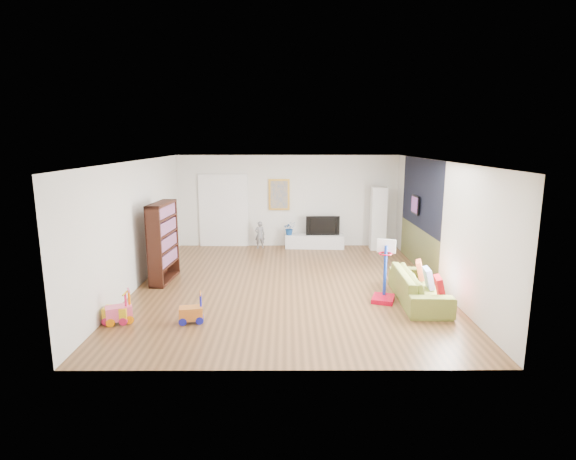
{
  "coord_description": "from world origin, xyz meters",
  "views": [
    {
      "loc": [
        -0.03,
        -9.45,
        3.13
      ],
      "look_at": [
        0.0,
        0.4,
        1.15
      ],
      "focal_mm": 28.0,
      "sensor_mm": 36.0,
      "label": 1
    }
  ],
  "objects_px": {
    "basketball_hoop": "(384,271)",
    "bookshelf": "(163,242)",
    "media_console": "(315,241)",
    "sofa": "(419,287)"
  },
  "relations": [
    {
      "from": "bookshelf",
      "to": "basketball_hoop",
      "type": "distance_m",
      "value": 4.87
    },
    {
      "from": "basketball_hoop",
      "to": "bookshelf",
      "type": "bearing_deg",
      "value": -177.93
    },
    {
      "from": "sofa",
      "to": "bookshelf",
      "type": "bearing_deg",
      "value": 77.61
    },
    {
      "from": "media_console",
      "to": "sofa",
      "type": "distance_m",
      "value": 4.82
    },
    {
      "from": "media_console",
      "to": "sofa",
      "type": "bearing_deg",
      "value": -65.05
    },
    {
      "from": "media_console",
      "to": "sofa",
      "type": "xyz_separation_m",
      "value": [
        1.78,
        -4.48,
        0.1
      ]
    },
    {
      "from": "media_console",
      "to": "bookshelf",
      "type": "bearing_deg",
      "value": -135.83
    },
    {
      "from": "bookshelf",
      "to": "sofa",
      "type": "relative_size",
      "value": 0.87
    },
    {
      "from": "bookshelf",
      "to": "basketball_hoop",
      "type": "xyz_separation_m",
      "value": [
        4.67,
        -1.36,
        -0.28
      ]
    },
    {
      "from": "bookshelf",
      "to": "media_console",
      "type": "bearing_deg",
      "value": 44.62
    }
  ]
}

